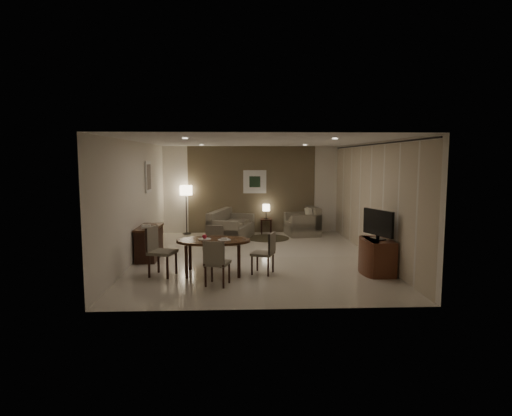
{
  "coord_description": "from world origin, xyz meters",
  "views": [
    {
      "loc": [
        -0.42,
        -9.86,
        2.31
      ],
      "look_at": [
        0.0,
        0.2,
        1.15
      ],
      "focal_mm": 30.0,
      "sensor_mm": 36.0,
      "label": 1
    }
  ],
  "objects_px": {
    "chair_right": "(263,253)",
    "chair_near": "(217,262)",
    "tv_cabinet": "(378,256)",
    "console_desk": "(149,243)",
    "armchair": "(302,221)",
    "dining_table": "(214,257)",
    "chair_left": "(163,252)",
    "floor_lamp": "(186,210)",
    "sofa": "(232,225)",
    "chair_far": "(214,246)",
    "side_table": "(266,226)"
  },
  "relations": [
    {
      "from": "dining_table",
      "to": "chair_right",
      "type": "bearing_deg",
      "value": -1.86
    },
    {
      "from": "sofa",
      "to": "side_table",
      "type": "distance_m",
      "value": 1.46
    },
    {
      "from": "sofa",
      "to": "chair_far",
      "type": "bearing_deg",
      "value": -170.11
    },
    {
      "from": "dining_table",
      "to": "side_table",
      "type": "bearing_deg",
      "value": 73.59
    },
    {
      "from": "chair_far",
      "to": "armchair",
      "type": "bearing_deg",
      "value": 60.78
    },
    {
      "from": "console_desk",
      "to": "chair_left",
      "type": "bearing_deg",
      "value": -69.25
    },
    {
      "from": "chair_far",
      "to": "side_table",
      "type": "distance_m",
      "value": 4.25
    },
    {
      "from": "tv_cabinet",
      "to": "side_table",
      "type": "relative_size",
      "value": 1.95
    },
    {
      "from": "chair_near",
      "to": "armchair",
      "type": "relative_size",
      "value": 0.89
    },
    {
      "from": "chair_far",
      "to": "chair_left",
      "type": "bearing_deg",
      "value": -137.23
    },
    {
      "from": "tv_cabinet",
      "to": "chair_far",
      "type": "distance_m",
      "value": 3.44
    },
    {
      "from": "tv_cabinet",
      "to": "floor_lamp",
      "type": "height_order",
      "value": "floor_lamp"
    },
    {
      "from": "chair_far",
      "to": "sofa",
      "type": "distance_m",
      "value": 3.03
    },
    {
      "from": "chair_left",
      "to": "dining_table",
      "type": "bearing_deg",
      "value": -66.96
    },
    {
      "from": "dining_table",
      "to": "chair_near",
      "type": "distance_m",
      "value": 0.8
    },
    {
      "from": "dining_table",
      "to": "chair_left",
      "type": "relative_size",
      "value": 1.52
    },
    {
      "from": "chair_near",
      "to": "sofa",
      "type": "distance_m",
      "value": 4.44
    },
    {
      "from": "chair_right",
      "to": "chair_near",
      "type": "bearing_deg",
      "value": -28.04
    },
    {
      "from": "chair_near",
      "to": "armchair",
      "type": "bearing_deg",
      "value": -98.23
    },
    {
      "from": "chair_far",
      "to": "side_table",
      "type": "xyz_separation_m",
      "value": [
        1.4,
        4.0,
        -0.2
      ]
    },
    {
      "from": "tv_cabinet",
      "to": "chair_right",
      "type": "relative_size",
      "value": 1.07
    },
    {
      "from": "chair_near",
      "to": "chair_left",
      "type": "xyz_separation_m",
      "value": [
        -1.11,
        0.68,
        0.06
      ]
    },
    {
      "from": "tv_cabinet",
      "to": "chair_left",
      "type": "relative_size",
      "value": 0.92
    },
    {
      "from": "chair_near",
      "to": "armchair",
      "type": "height_order",
      "value": "armchair"
    },
    {
      "from": "sofa",
      "to": "armchair",
      "type": "relative_size",
      "value": 1.88
    },
    {
      "from": "chair_right",
      "to": "side_table",
      "type": "bearing_deg",
      "value": -163.56
    },
    {
      "from": "console_desk",
      "to": "armchair",
      "type": "relative_size",
      "value": 1.25
    },
    {
      "from": "dining_table",
      "to": "side_table",
      "type": "relative_size",
      "value": 3.21
    },
    {
      "from": "tv_cabinet",
      "to": "dining_table",
      "type": "bearing_deg",
      "value": 178.09
    },
    {
      "from": "console_desk",
      "to": "sofa",
      "type": "distance_m",
      "value": 2.94
    },
    {
      "from": "chair_near",
      "to": "side_table",
      "type": "distance_m",
      "value": 5.57
    },
    {
      "from": "tv_cabinet",
      "to": "chair_right",
      "type": "distance_m",
      "value": 2.34
    },
    {
      "from": "dining_table",
      "to": "chair_left",
      "type": "xyz_separation_m",
      "value": [
        -1.0,
        -0.11,
        0.14
      ]
    },
    {
      "from": "chair_left",
      "to": "floor_lamp",
      "type": "bearing_deg",
      "value": 18.01
    },
    {
      "from": "tv_cabinet",
      "to": "chair_near",
      "type": "distance_m",
      "value": 3.28
    },
    {
      "from": "chair_near",
      "to": "chair_right",
      "type": "relative_size",
      "value": 1.01
    },
    {
      "from": "tv_cabinet",
      "to": "dining_table",
      "type": "height_order",
      "value": "tv_cabinet"
    },
    {
      "from": "dining_table",
      "to": "armchair",
      "type": "height_order",
      "value": "armchair"
    },
    {
      "from": "chair_right",
      "to": "side_table",
      "type": "relative_size",
      "value": 1.83
    },
    {
      "from": "dining_table",
      "to": "chair_right",
      "type": "distance_m",
      "value": 0.99
    },
    {
      "from": "console_desk",
      "to": "chair_far",
      "type": "distance_m",
      "value": 1.71
    },
    {
      "from": "dining_table",
      "to": "armchair",
      "type": "distance_m",
      "value": 4.93
    },
    {
      "from": "chair_far",
      "to": "side_table",
      "type": "bearing_deg",
      "value": 75.65
    },
    {
      "from": "tv_cabinet",
      "to": "dining_table",
      "type": "relative_size",
      "value": 0.61
    },
    {
      "from": "console_desk",
      "to": "chair_right",
      "type": "xyz_separation_m",
      "value": [
        2.55,
        -1.42,
        0.05
      ]
    },
    {
      "from": "console_desk",
      "to": "dining_table",
      "type": "height_order",
      "value": "console_desk"
    },
    {
      "from": "tv_cabinet",
      "to": "armchair",
      "type": "distance_m",
      "value": 4.48
    },
    {
      "from": "console_desk",
      "to": "armchair",
      "type": "xyz_separation_m",
      "value": [
        4.01,
        2.89,
        0.05
      ]
    },
    {
      "from": "chair_left",
      "to": "side_table",
      "type": "distance_m",
      "value": 5.31
    },
    {
      "from": "tv_cabinet",
      "to": "side_table",
      "type": "height_order",
      "value": "tv_cabinet"
    }
  ]
}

